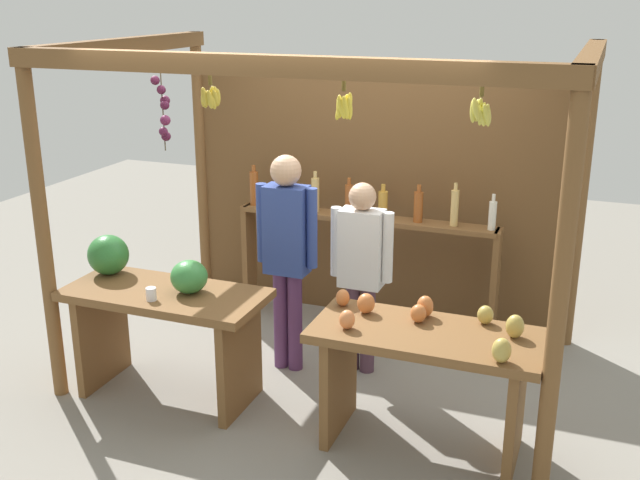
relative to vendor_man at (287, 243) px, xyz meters
The scene contains 7 objects.
ground_plane 1.07m from the vendor_man, 23.02° to the left, with size 12.00×12.00×0.00m, color gray.
market_stall 0.83m from the vendor_man, 65.41° to the left, with size 3.51×2.29×2.46m.
fruit_counter_left 1.03m from the vendor_man, 137.15° to the right, with size 1.47×0.67×1.10m.
fruit_counter_right 1.46m from the vendor_man, 29.15° to the right, with size 1.42×0.65×0.95m.
bottle_shelf_unit 1.01m from the vendor_man, 72.74° to the left, with size 2.25×0.22×1.36m.
vendor_man is the anchor object (origin of this frame).
vendor_woman 0.57m from the vendor_man, 16.69° to the left, with size 0.48×0.20×1.49m.
Camera 1 is at (1.84, -5.02, 2.78)m, focal length 42.61 mm.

